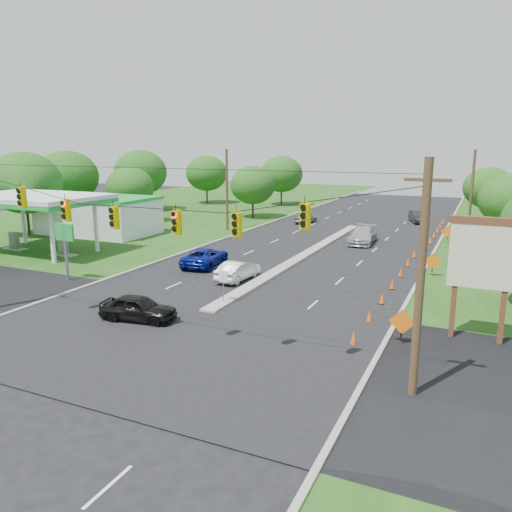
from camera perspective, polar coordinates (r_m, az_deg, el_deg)
The scene contains 43 objects.
ground at distance 25.64m, azimuth -10.22°, elevation -9.14°, with size 160.00×160.00×0.00m, color black.
grass_left at distance 59.73m, azimuth -23.01°, elevation 2.47°, with size 40.00×160.00×0.06m, color #1E4714.
cross_street at distance 25.64m, azimuth -10.22°, elevation -9.14°, with size 160.00×14.00×0.02m, color black.
curb_left at distance 55.71m, azimuth -1.10°, elevation 2.81°, with size 0.25×110.00×0.16m, color gray.
curb_right at distance 50.41m, azimuth 20.03°, elevation 1.03°, with size 0.25×110.00×0.16m, color gray.
median at distance 43.73m, azimuth 5.67°, elevation 0.07°, with size 1.00×34.00×0.18m, color gray.
median_sign at distance 30.01m, azimuth -3.78°, elevation -2.80°, with size 0.55×0.06×2.05m.
signal_span at distance 23.50m, azimuth -12.18°, elevation 1.43°, with size 25.60×0.32×9.00m.
utility_pole_far_left at distance 56.22m, azimuth -3.34°, elevation 7.51°, with size 0.28×0.28×9.00m, color #422D1C.
utility_pole_far_right at distance 54.63m, azimuth 23.38°, elevation 6.37°, with size 0.28×0.28×9.00m, color #422D1C.
gas_station at distance 55.02m, azimuth -18.56°, elevation 4.76°, with size 18.40×19.70×5.20m.
pylon_sign at distance 26.15m, azimuth 25.13°, elevation -0.55°, with size 5.90×2.30×6.12m.
cone_0 at distance 24.69m, azimuth 11.09°, elevation -9.17°, with size 0.32×0.32×0.70m, color #FF520E.
cone_1 at distance 27.90m, azimuth 12.83°, elevation -6.68°, with size 0.32×0.32×0.70m, color #FF520E.
cone_2 at distance 31.18m, azimuth 14.20°, elevation -4.71°, with size 0.32×0.32×0.70m, color #FF520E.
cone_3 at distance 34.50m, azimuth 15.31°, elevation -3.11°, with size 0.32×0.32×0.70m, color #FF520E.
cone_4 at distance 37.85m, azimuth 16.21°, elevation -1.79°, with size 0.32×0.32×0.70m, color #FF520E.
cone_5 at distance 41.22m, azimuth 16.97°, elevation -0.69°, with size 0.32×0.32×0.70m, color #FF520E.
cone_6 at distance 44.62m, azimuth 17.61°, elevation 0.24°, with size 0.32×0.32×0.70m, color #FF520E.
cone_7 at distance 47.97m, azimuth 18.87°, elevation 0.98°, with size 0.32×0.32×0.70m, color #FF520E.
cone_8 at distance 51.40m, azimuth 19.30°, elevation 1.68°, with size 0.32×0.32×0.70m, color #FF520E.
cone_9 at distance 54.83m, azimuth 19.68°, elevation 2.30°, with size 0.32×0.32×0.70m, color #FF520E.
cone_10 at distance 58.27m, azimuth 20.01°, elevation 2.84°, with size 0.32×0.32×0.70m, color #FF520E.
cone_11 at distance 61.72m, azimuth 20.31°, elevation 3.32°, with size 0.32×0.32×0.70m, color #FF520E.
cone_12 at distance 65.18m, azimuth 20.57°, elevation 3.75°, with size 0.32×0.32×0.70m, color #FF520E.
work_sign_0 at distance 25.00m, azimuth 16.37°, elevation -7.36°, with size 1.27×0.58×1.37m.
work_sign_1 at distance 38.42m, azimuth 19.56°, elevation -0.67°, with size 1.27×0.58×1.37m.
work_sign_2 at distance 52.14m, azimuth 21.08°, elevation 2.53°, with size 1.27×0.58×1.37m.
tree_1 at distance 57.80m, azimuth -24.95°, elevation 7.59°, with size 7.56×7.56×8.82m.
tree_2 at distance 63.70m, azimuth -14.21°, elevation 7.59°, with size 5.88×5.88×6.86m.
tree_3 at distance 75.16m, azimuth -13.05°, elevation 9.29°, with size 7.56×7.56×8.82m.
tree_4 at distance 82.90m, azimuth -5.67°, elevation 9.39°, with size 6.72×6.72×7.84m.
tree_5 at distance 65.81m, azimuth -0.36°, elevation 8.11°, with size 5.88×5.88×6.86m.
tree_6 at distance 80.30m, azimuth 2.94°, elevation 9.33°, with size 6.72×6.72×7.84m.
tree_9 at distance 53.67m, azimuth 27.07°, elevation 5.76°, with size 5.88×5.88×6.86m.
tree_12 at distance 67.58m, azimuth 25.01°, elevation 7.07°, with size 5.88×5.88×6.86m.
tree_14 at distance 67.50m, azimuth -20.71°, elevation 8.48°, with size 7.56×7.56×8.82m.
black_sedan at distance 28.04m, azimuth -13.31°, elevation -5.81°, with size 1.70×4.22×1.44m, color black.
white_sedan at distance 35.49m, azimuth -2.07°, elevation -1.65°, with size 1.48×4.23×1.39m, color #BBBBBB.
blue_pickup at distance 39.86m, azimuth -5.82°, elevation -0.08°, with size 2.41×5.24×1.46m, color navy.
silver_car_far at distance 49.89m, azimuth 12.07°, elevation 2.34°, with size 2.25×5.55×1.61m, color #A4A4A4.
silver_car_oncoming at distance 62.06m, azimuth 5.71°, elevation 4.38°, with size 1.58×3.92×1.34m, color slate.
dark_car_receding at distance 65.40m, azimuth 18.02°, elevation 4.31°, with size 1.58×4.52×1.49m, color black.
Camera 1 is at (13.91, -19.39, 9.37)m, focal length 35.00 mm.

